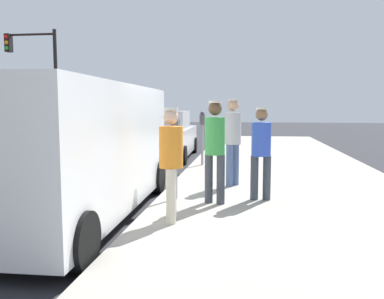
{
  "coord_description": "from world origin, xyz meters",
  "views": [
    {
      "loc": [
        2.62,
        -6.93,
        1.81
      ],
      "look_at": [
        1.65,
        0.12,
        1.05
      ],
      "focal_mm": 37.92,
      "sensor_mm": 36.0,
      "label": 1
    }
  ],
  "objects_px": {
    "pedestrian_in_gray": "(233,136)",
    "pedestrian_in_orange": "(171,157)",
    "parked_van": "(73,147)",
    "parked_sedan_ahead": "(165,137)",
    "parking_meter_near": "(175,142)",
    "parking_meter_far": "(202,129)",
    "traffic_light_corner": "(38,68)",
    "pedestrian_in_green": "(215,145)",
    "pedestrian_in_blue": "(261,148)"
  },
  "relations": [
    {
      "from": "pedestrian_in_green",
      "to": "parked_sedan_ahead",
      "type": "bearing_deg",
      "value": 108.27
    },
    {
      "from": "pedestrian_in_blue",
      "to": "parked_van",
      "type": "height_order",
      "value": "parked_van"
    },
    {
      "from": "parked_van",
      "to": "traffic_light_corner",
      "type": "relative_size",
      "value": 1.01
    },
    {
      "from": "pedestrian_in_blue",
      "to": "pedestrian_in_orange",
      "type": "height_order",
      "value": "pedestrian_in_blue"
    },
    {
      "from": "parking_meter_near",
      "to": "pedestrian_in_orange",
      "type": "height_order",
      "value": "pedestrian_in_orange"
    },
    {
      "from": "pedestrian_in_orange",
      "to": "pedestrian_in_green",
      "type": "relative_size",
      "value": 0.94
    },
    {
      "from": "parking_meter_near",
      "to": "parking_meter_far",
      "type": "relative_size",
      "value": 1.0
    },
    {
      "from": "pedestrian_in_gray",
      "to": "parked_sedan_ahead",
      "type": "xyz_separation_m",
      "value": [
        -2.59,
        5.5,
        -0.45
      ]
    },
    {
      "from": "pedestrian_in_blue",
      "to": "pedestrian_in_green",
      "type": "bearing_deg",
      "value": -154.42
    },
    {
      "from": "parking_meter_far",
      "to": "parked_van",
      "type": "height_order",
      "value": "parked_van"
    },
    {
      "from": "pedestrian_in_green",
      "to": "parked_van",
      "type": "height_order",
      "value": "parked_van"
    },
    {
      "from": "pedestrian_in_gray",
      "to": "pedestrian_in_orange",
      "type": "bearing_deg",
      "value": -105.26
    },
    {
      "from": "pedestrian_in_orange",
      "to": "traffic_light_corner",
      "type": "relative_size",
      "value": 0.32
    },
    {
      "from": "parked_van",
      "to": "pedestrian_in_blue",
      "type": "bearing_deg",
      "value": 19.67
    },
    {
      "from": "pedestrian_in_blue",
      "to": "pedestrian_in_orange",
      "type": "relative_size",
      "value": 1.0
    },
    {
      "from": "pedestrian_in_gray",
      "to": "pedestrian_in_orange",
      "type": "distance_m",
      "value": 2.93
    },
    {
      "from": "parked_sedan_ahead",
      "to": "parking_meter_near",
      "type": "bearing_deg",
      "value": -76.72
    },
    {
      "from": "pedestrian_in_blue",
      "to": "parked_van",
      "type": "xyz_separation_m",
      "value": [
        -3.01,
        -1.08,
        0.07
      ]
    },
    {
      "from": "pedestrian_in_blue",
      "to": "parked_sedan_ahead",
      "type": "bearing_deg",
      "value": 114.96
    },
    {
      "from": "pedestrian_in_orange",
      "to": "pedestrian_in_green",
      "type": "bearing_deg",
      "value": 66.25
    },
    {
      "from": "parked_van",
      "to": "parked_sedan_ahead",
      "type": "bearing_deg",
      "value": 90.93
    },
    {
      "from": "parking_meter_far",
      "to": "parked_sedan_ahead",
      "type": "height_order",
      "value": "parking_meter_far"
    },
    {
      "from": "parking_meter_near",
      "to": "parked_sedan_ahead",
      "type": "distance_m",
      "value": 7.1
    },
    {
      "from": "pedestrian_in_blue",
      "to": "pedestrian_in_orange",
      "type": "bearing_deg",
      "value": -129.84
    },
    {
      "from": "parked_sedan_ahead",
      "to": "pedestrian_in_blue",
      "type": "bearing_deg",
      "value": -65.04
    },
    {
      "from": "parking_meter_near",
      "to": "parking_meter_far",
      "type": "height_order",
      "value": "same"
    },
    {
      "from": "pedestrian_in_gray",
      "to": "traffic_light_corner",
      "type": "relative_size",
      "value": 0.35
    },
    {
      "from": "pedestrian_in_blue",
      "to": "traffic_light_corner",
      "type": "bearing_deg",
      "value": 133.55
    },
    {
      "from": "parked_sedan_ahead",
      "to": "pedestrian_in_gray",
      "type": "bearing_deg",
      "value": -64.74
    },
    {
      "from": "parking_meter_near",
      "to": "pedestrian_in_blue",
      "type": "xyz_separation_m",
      "value": [
        1.51,
        0.15,
        -0.09
      ]
    },
    {
      "from": "pedestrian_in_gray",
      "to": "traffic_light_corner",
      "type": "bearing_deg",
      "value": 135.65
    },
    {
      "from": "parking_meter_near",
      "to": "pedestrian_in_gray",
      "type": "distance_m",
      "value": 1.7
    },
    {
      "from": "parking_meter_far",
      "to": "pedestrian_in_gray",
      "type": "bearing_deg",
      "value": -71.67
    },
    {
      "from": "parking_meter_far",
      "to": "parked_sedan_ahead",
      "type": "relative_size",
      "value": 0.34
    },
    {
      "from": "parked_van",
      "to": "parked_sedan_ahead",
      "type": "xyz_separation_m",
      "value": [
        -0.13,
        7.82,
        -0.41
      ]
    },
    {
      "from": "parked_van",
      "to": "traffic_light_corner",
      "type": "height_order",
      "value": "traffic_light_corner"
    },
    {
      "from": "pedestrian_in_gray",
      "to": "parked_van",
      "type": "bearing_deg",
      "value": -136.71
    },
    {
      "from": "pedestrian_in_gray",
      "to": "pedestrian_in_blue",
      "type": "distance_m",
      "value": 1.37
    },
    {
      "from": "pedestrian_in_green",
      "to": "pedestrian_in_orange",
      "type": "bearing_deg",
      "value": -113.75
    },
    {
      "from": "pedestrian_in_orange",
      "to": "traffic_light_corner",
      "type": "distance_m",
      "value": 14.54
    },
    {
      "from": "parking_meter_far",
      "to": "pedestrian_in_green",
      "type": "distance_m",
      "value": 4.6
    },
    {
      "from": "pedestrian_in_gray",
      "to": "pedestrian_in_green",
      "type": "distance_m",
      "value": 1.64
    },
    {
      "from": "parked_van",
      "to": "parked_sedan_ahead",
      "type": "distance_m",
      "value": 7.83
    },
    {
      "from": "parking_meter_far",
      "to": "traffic_light_corner",
      "type": "relative_size",
      "value": 0.29
    },
    {
      "from": "pedestrian_in_green",
      "to": "parked_van",
      "type": "xyz_separation_m",
      "value": [
        -2.22,
        -0.7,
        -0.01
      ]
    },
    {
      "from": "parking_meter_near",
      "to": "parked_van",
      "type": "relative_size",
      "value": 0.29
    },
    {
      "from": "parking_meter_near",
      "to": "traffic_light_corner",
      "type": "distance_m",
      "value": 13.28
    },
    {
      "from": "parking_meter_near",
      "to": "pedestrian_in_gray",
      "type": "xyz_separation_m",
      "value": [
        0.97,
        1.4,
        0.02
      ]
    },
    {
      "from": "pedestrian_in_green",
      "to": "traffic_light_corner",
      "type": "xyz_separation_m",
      "value": [
        -8.83,
        10.49,
        2.35
      ]
    },
    {
      "from": "parking_meter_far",
      "to": "parking_meter_near",
      "type": "bearing_deg",
      "value": -90.0
    }
  ]
}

